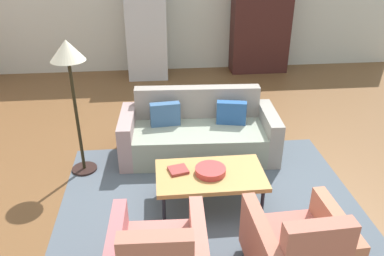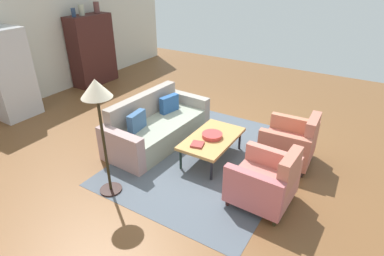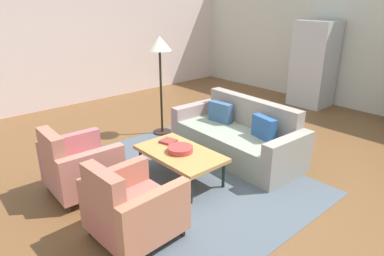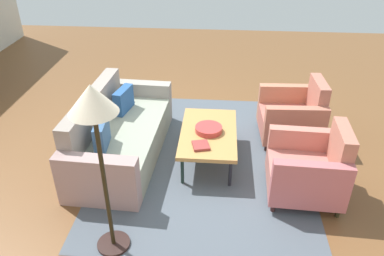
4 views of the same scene
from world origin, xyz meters
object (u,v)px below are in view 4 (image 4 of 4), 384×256
Objects in this scene: fruit_bowl at (209,129)px; armchair_left at (311,170)px; couch at (117,136)px; book_stack at (201,146)px; armchair_right at (295,117)px; coffee_table at (209,134)px; floor_lamp at (94,116)px.

armchair_left is at bearing -117.35° from fruit_bowl.
couch is 2.43× the size of armchair_left.
armchair_left is at bearing -101.51° from book_stack.
armchair_right reaches higher than book_stack.
coffee_table is 1.36× the size of armchair_left.
couch is at bearing 89.80° from coffee_table.
armchair_right is at bearing 2.46° from armchair_left.
book_stack is 1.74m from floor_lamp.
floor_lamp reaches higher than book_stack.
coffee_table is at bearing 92.60° from couch.
armchair_right is (1.21, -0.00, 0.00)m from armchair_left.
armchair_right is at bearing -52.54° from book_stack.
armchair_left is at bearing -117.33° from coffee_table.
couch is 1.95m from floor_lamp.
couch is at bearing 77.99° from armchair_left.
couch is 1.25× the size of floor_lamp.
floor_lamp is (-1.53, 0.86, 1.07)m from coffee_table.
fruit_bowl is 1.40× the size of book_stack.
armchair_left is 1.00× the size of armchair_right.
armchair_right is at bearing 107.08° from couch.
couch is 1.20m from fruit_bowl.
fruit_bowl is at bearing 92.62° from couch.
floor_lamp reaches higher than armchair_left.
fruit_bowl is (0.60, 1.17, 0.10)m from armchair_left.
coffee_table is at bearing 180.00° from fruit_bowl.
armchair_right is (0.60, -1.17, -0.03)m from coffee_table.
couch is at bearing 89.81° from fruit_bowl.
floor_lamp is at bearing 146.60° from book_stack.
floor_lamp is at bearing 14.97° from couch.
floor_lamp reaches higher than couch.
armchair_right is at bearing -62.67° from coffee_table.
armchair_right is 3.64× the size of book_stack.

